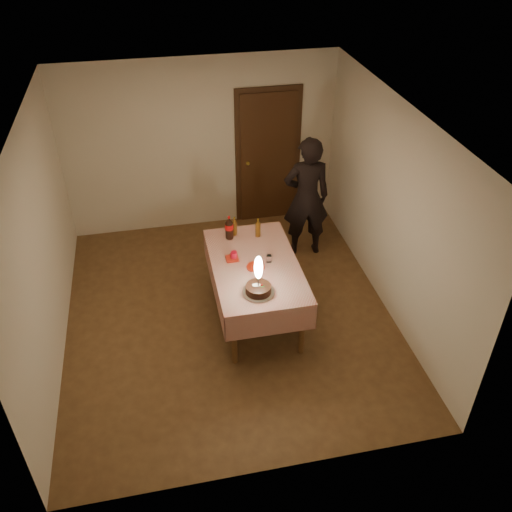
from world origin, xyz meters
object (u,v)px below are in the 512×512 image
clear_cup (269,259)px  cola_bottle (229,228)px  red_cup (234,255)px  birthday_cake (258,284)px  amber_bottle_left (235,227)px  red_plate (256,267)px  dining_table (255,271)px  photographer (306,198)px  amber_bottle_right (258,228)px

clear_cup → cola_bottle: 0.72m
red_cup → birthday_cake: bearing=-77.0°
red_cup → amber_bottle_left: bearing=78.9°
red_plate → dining_table: bearing=84.9°
clear_cup → photographer: (0.82, 1.24, 0.05)m
red_cup → cola_bottle: size_ratio=0.31×
red_cup → clear_cup: 0.42m
clear_cup → dining_table: bearing=-176.8°
birthday_cake → cola_bottle: size_ratio=1.53×
dining_table → birthday_cake: bearing=-97.8°
cola_bottle → photographer: (1.19, 0.64, -0.06)m
amber_bottle_right → red_cup: bearing=-131.9°
red_plate → clear_cup: (0.18, 0.07, 0.04)m
birthday_cake → red_cup: bearing=103.0°
dining_table → red_plate: red_plate is taller
clear_cup → cola_bottle: bearing=122.2°
dining_table → clear_cup: bearing=3.2°
birthday_cake → red_plate: 0.48m
red_plate → photographer: size_ratio=0.12×
red_plate → amber_bottle_right: amber_bottle_right is taller
dining_table → photographer: (0.99, 1.25, 0.20)m
cola_bottle → photographer: size_ratio=0.18×
birthday_cake → amber_bottle_left: size_ratio=1.91×
red_cup → cola_bottle: (0.02, 0.46, 0.10)m
red_plate → amber_bottle_left: size_ratio=0.86×
red_plate → amber_bottle_left: (-0.12, 0.74, 0.11)m
photographer → clear_cup: bearing=-123.3°
red_cup → clear_cup: bearing=-19.5°
cola_bottle → amber_bottle_right: size_ratio=1.25×
clear_cup → cola_bottle: (-0.38, 0.60, 0.11)m
photographer → red_cup: bearing=-137.9°
birthday_cake → red_cup: (-0.16, 0.68, -0.06)m
dining_table → cola_bottle: bearing=108.6°
red_cup → clear_cup: (0.40, -0.14, -0.01)m
dining_table → red_cup: (-0.23, 0.15, 0.16)m
dining_table → photographer: photographer is taller
amber_bottle_right → clear_cup: bearing=-88.5°
birthday_cake → photographer: size_ratio=0.27×
amber_bottle_right → birthday_cake: bearing=-101.7°
birthday_cake → red_plate: (0.07, 0.47, -0.11)m
red_cup → photographer: bearing=42.1°
red_plate → red_cup: 0.31m
dining_table → birthday_cake: birthday_cake is taller
cola_bottle → dining_table: bearing=-71.4°
red_plate → amber_bottle_right: size_ratio=0.86×
amber_bottle_right → dining_table: bearing=-105.1°
dining_table → red_cup: 0.32m
dining_table → photographer: 1.60m
birthday_cake → cola_bottle: bearing=96.7°
red_plate → clear_cup: bearing=21.6°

